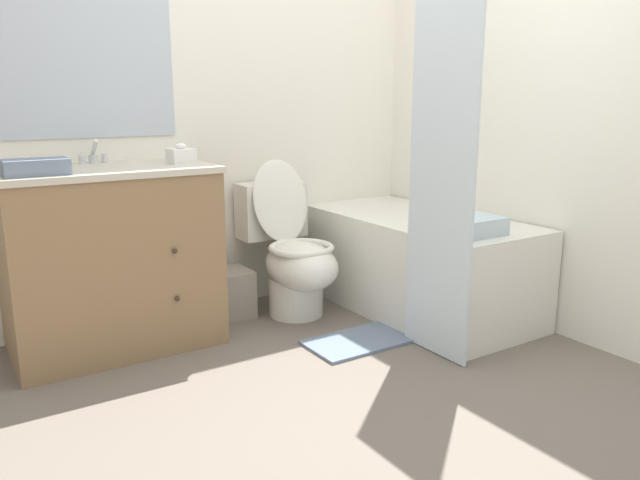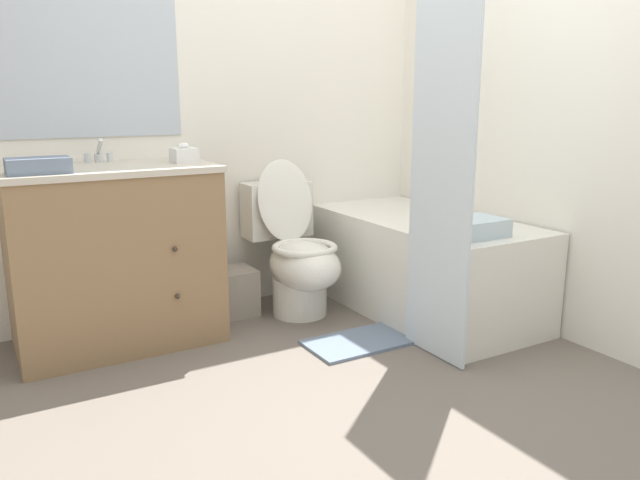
{
  "view_description": "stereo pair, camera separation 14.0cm",
  "coord_description": "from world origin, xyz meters",
  "px_view_note": "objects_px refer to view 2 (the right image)",
  "views": [
    {
      "loc": [
        -1.47,
        -1.79,
        1.21
      ],
      "look_at": [
        0.12,
        0.67,
        0.53
      ],
      "focal_mm": 35.0,
      "sensor_mm": 36.0,
      "label": 1
    },
    {
      "loc": [
        -1.35,
        -1.87,
        1.21
      ],
      "look_at": [
        0.12,
        0.67,
        0.53
      ],
      "focal_mm": 35.0,
      "sensor_mm": 36.0,
      "label": 2
    }
  ],
  "objects_px": {
    "wastebasket": "(230,293)",
    "tissue_box": "(184,155)",
    "bath_towel_folded": "(473,227)",
    "bath_mat": "(363,341)",
    "toilet": "(296,255)",
    "sink_faucet": "(99,155)",
    "bathtub": "(423,264)",
    "vanity_cabinet": "(114,254)",
    "hand_towel_folded": "(38,166)"
  },
  "relations": [
    {
      "from": "bath_towel_folded",
      "to": "bath_mat",
      "type": "relative_size",
      "value": 0.51
    },
    {
      "from": "toilet",
      "to": "bath_mat",
      "type": "distance_m",
      "value": 0.66
    },
    {
      "from": "hand_towel_folded",
      "to": "bath_towel_folded",
      "type": "height_order",
      "value": "hand_towel_folded"
    },
    {
      "from": "wastebasket",
      "to": "tissue_box",
      "type": "xyz_separation_m",
      "value": [
        -0.27,
        -0.12,
        0.8
      ]
    },
    {
      "from": "wastebasket",
      "to": "bath_mat",
      "type": "bearing_deg",
      "value": -59.44
    },
    {
      "from": "tissue_box",
      "to": "bath_mat",
      "type": "height_order",
      "value": "tissue_box"
    },
    {
      "from": "vanity_cabinet",
      "to": "sink_faucet",
      "type": "height_order",
      "value": "sink_faucet"
    },
    {
      "from": "bath_towel_folded",
      "to": "tissue_box",
      "type": "bearing_deg",
      "value": 143.41
    },
    {
      "from": "vanity_cabinet",
      "to": "wastebasket",
      "type": "relative_size",
      "value": 3.55
    },
    {
      "from": "vanity_cabinet",
      "to": "tissue_box",
      "type": "relative_size",
      "value": 7.86
    },
    {
      "from": "sink_faucet",
      "to": "wastebasket",
      "type": "distance_m",
      "value": 1.02
    },
    {
      "from": "sink_faucet",
      "to": "bath_towel_folded",
      "type": "bearing_deg",
      "value": -35.75
    },
    {
      "from": "sink_faucet",
      "to": "bathtub",
      "type": "height_order",
      "value": "sink_faucet"
    },
    {
      "from": "sink_faucet",
      "to": "bath_towel_folded",
      "type": "height_order",
      "value": "sink_faucet"
    },
    {
      "from": "hand_towel_folded",
      "to": "bath_towel_folded",
      "type": "xyz_separation_m",
      "value": [
        1.83,
        -0.73,
        -0.33
      ]
    },
    {
      "from": "bathtub",
      "to": "wastebasket",
      "type": "distance_m",
      "value": 1.11
    },
    {
      "from": "vanity_cabinet",
      "to": "bathtub",
      "type": "bearing_deg",
      "value": -14.09
    },
    {
      "from": "toilet",
      "to": "tissue_box",
      "type": "distance_m",
      "value": 0.85
    },
    {
      "from": "sink_faucet",
      "to": "toilet",
      "type": "relative_size",
      "value": 0.16
    },
    {
      "from": "sink_faucet",
      "to": "hand_towel_folded",
      "type": "distance_m",
      "value": 0.48
    },
    {
      "from": "wastebasket",
      "to": "sink_faucet",
      "type": "bearing_deg",
      "value": 170.03
    },
    {
      "from": "sink_faucet",
      "to": "tissue_box",
      "type": "bearing_deg",
      "value": -32.98
    },
    {
      "from": "wastebasket",
      "to": "hand_towel_folded",
      "type": "height_order",
      "value": "hand_towel_folded"
    },
    {
      "from": "toilet",
      "to": "hand_towel_folded",
      "type": "relative_size",
      "value": 3.35
    },
    {
      "from": "tissue_box",
      "to": "sink_faucet",
      "type": "bearing_deg",
      "value": 147.02
    },
    {
      "from": "sink_faucet",
      "to": "tissue_box",
      "type": "height_order",
      "value": "sink_faucet"
    },
    {
      "from": "sink_faucet",
      "to": "hand_towel_folded",
      "type": "xyz_separation_m",
      "value": [
        -0.32,
        -0.36,
        -0.0
      ]
    },
    {
      "from": "sink_faucet",
      "to": "tissue_box",
      "type": "xyz_separation_m",
      "value": [
        0.36,
        -0.24,
        0.0
      ]
    },
    {
      "from": "toilet",
      "to": "vanity_cabinet",
      "type": "bearing_deg",
      "value": 176.08
    },
    {
      "from": "vanity_cabinet",
      "to": "bathtub",
      "type": "distance_m",
      "value": 1.67
    },
    {
      "from": "vanity_cabinet",
      "to": "bathtub",
      "type": "xyz_separation_m",
      "value": [
        1.62,
        -0.41,
        -0.18
      ]
    },
    {
      "from": "wastebasket",
      "to": "tissue_box",
      "type": "distance_m",
      "value": 0.85
    },
    {
      "from": "bathtub",
      "to": "hand_towel_folded",
      "type": "bearing_deg",
      "value": 173.0
    },
    {
      "from": "bathtub",
      "to": "wastebasket",
      "type": "height_order",
      "value": "bathtub"
    },
    {
      "from": "wastebasket",
      "to": "bath_towel_folded",
      "type": "relative_size",
      "value": 0.93
    },
    {
      "from": "vanity_cabinet",
      "to": "bath_towel_folded",
      "type": "bearing_deg",
      "value": -30.69
    },
    {
      "from": "sink_faucet",
      "to": "bath_mat",
      "type": "xyz_separation_m",
      "value": [
        1.05,
        -0.83,
        -0.91
      ]
    },
    {
      "from": "vanity_cabinet",
      "to": "toilet",
      "type": "distance_m",
      "value": 0.99
    },
    {
      "from": "toilet",
      "to": "wastebasket",
      "type": "xyz_separation_m",
      "value": [
        -0.35,
        0.15,
        -0.21
      ]
    },
    {
      "from": "wastebasket",
      "to": "bath_mat",
      "type": "distance_m",
      "value": 0.84
    },
    {
      "from": "vanity_cabinet",
      "to": "tissue_box",
      "type": "distance_m",
      "value": 0.6
    },
    {
      "from": "bathtub",
      "to": "wastebasket",
      "type": "bearing_deg",
      "value": 153.78
    },
    {
      "from": "hand_towel_folded",
      "to": "bath_mat",
      "type": "xyz_separation_m",
      "value": [
        1.37,
        -0.47,
        -0.91
      ]
    },
    {
      "from": "bath_mat",
      "to": "hand_towel_folded",
      "type": "bearing_deg",
      "value": 161.11
    },
    {
      "from": "sink_faucet",
      "to": "toilet",
      "type": "bearing_deg",
      "value": -14.79
    },
    {
      "from": "toilet",
      "to": "bath_towel_folded",
      "type": "distance_m",
      "value": 1.02
    },
    {
      "from": "sink_faucet",
      "to": "toilet",
      "type": "height_order",
      "value": "sink_faucet"
    },
    {
      "from": "wastebasket",
      "to": "vanity_cabinet",
      "type": "bearing_deg",
      "value": -172.73
    },
    {
      "from": "bath_towel_folded",
      "to": "wastebasket",
      "type": "bearing_deg",
      "value": 132.04
    },
    {
      "from": "bath_mat",
      "to": "vanity_cabinet",
      "type": "bearing_deg",
      "value": 148.8
    }
  ]
}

